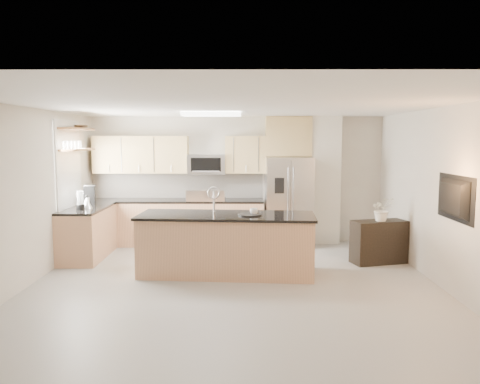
{
  "coord_description": "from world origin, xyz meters",
  "views": [
    {
      "loc": [
        0.11,
        -6.45,
        2.14
      ],
      "look_at": [
        0.09,
        1.3,
        1.26
      ],
      "focal_mm": 35.0,
      "sensor_mm": 36.0,
      "label": 1
    }
  ],
  "objects_px": {
    "microwave": "(207,164)",
    "television": "(449,198)",
    "island": "(226,244)",
    "refrigerator": "(289,201)",
    "credenza": "(379,242)",
    "flower_vase": "(382,203)",
    "cup": "(254,211)",
    "bowl": "(82,126)",
    "kettle": "(87,203)",
    "platter": "(250,215)",
    "coffee_maker": "(90,196)",
    "range": "(207,221)",
    "blender": "(80,202)"
  },
  "relations": [
    {
      "from": "range",
      "to": "platter",
      "type": "distance_m",
      "value": 2.39
    },
    {
      "from": "bowl",
      "to": "coffee_maker",
      "type": "bearing_deg",
      "value": -47.47
    },
    {
      "from": "credenza",
      "to": "blender",
      "type": "distance_m",
      "value": 5.21
    },
    {
      "from": "cup",
      "to": "television",
      "type": "height_order",
      "value": "television"
    },
    {
      "from": "island",
      "to": "coffee_maker",
      "type": "xyz_separation_m",
      "value": [
        -2.57,
        1.26,
        0.61
      ]
    },
    {
      "from": "credenza",
      "to": "blender",
      "type": "relative_size",
      "value": 2.82
    },
    {
      "from": "range",
      "to": "flower_vase",
      "type": "bearing_deg",
      "value": -25.25
    },
    {
      "from": "island",
      "to": "refrigerator",
      "type": "bearing_deg",
      "value": 63.89
    },
    {
      "from": "refrigerator",
      "to": "kettle",
      "type": "height_order",
      "value": "refrigerator"
    },
    {
      "from": "range",
      "to": "credenza",
      "type": "xyz_separation_m",
      "value": [
        3.09,
        -1.43,
        -0.1
      ]
    },
    {
      "from": "cup",
      "to": "flower_vase",
      "type": "distance_m",
      "value": 2.3
    },
    {
      "from": "kettle",
      "to": "coffee_maker",
      "type": "bearing_deg",
      "value": 100.66
    },
    {
      "from": "credenza",
      "to": "platter",
      "type": "bearing_deg",
      "value": -176.6
    },
    {
      "from": "cup",
      "to": "flower_vase",
      "type": "xyz_separation_m",
      "value": [
        2.21,
        0.65,
        0.04
      ]
    },
    {
      "from": "bowl",
      "to": "platter",
      "type": "bearing_deg",
      "value": -26.21
    },
    {
      "from": "platter",
      "to": "kettle",
      "type": "distance_m",
      "value": 3.03
    },
    {
      "from": "island",
      "to": "television",
      "type": "distance_m",
      "value": 3.32
    },
    {
      "from": "credenza",
      "to": "blender",
      "type": "bearing_deg",
      "value": 164.39
    },
    {
      "from": "platter",
      "to": "coffee_maker",
      "type": "distance_m",
      "value": 3.23
    },
    {
      "from": "bowl",
      "to": "kettle",
      "type": "bearing_deg",
      "value": -67.41
    },
    {
      "from": "range",
      "to": "refrigerator",
      "type": "xyz_separation_m",
      "value": [
        1.66,
        -0.05,
        0.42
      ]
    },
    {
      "from": "microwave",
      "to": "cup",
      "type": "relative_size",
      "value": 6.06
    },
    {
      "from": "range",
      "to": "refrigerator",
      "type": "distance_m",
      "value": 1.71
    },
    {
      "from": "microwave",
      "to": "island",
      "type": "xyz_separation_m",
      "value": [
        0.47,
        -2.21,
        -1.15
      ]
    },
    {
      "from": "cup",
      "to": "bowl",
      "type": "xyz_separation_m",
      "value": [
        -3.16,
        1.45,
        1.37
      ]
    },
    {
      "from": "blender",
      "to": "platter",
      "type": "bearing_deg",
      "value": -15.31
    },
    {
      "from": "platter",
      "to": "kettle",
      "type": "xyz_separation_m",
      "value": [
        -2.86,
        0.98,
        0.06
      ]
    },
    {
      "from": "cup",
      "to": "bowl",
      "type": "relative_size",
      "value": 0.38
    },
    {
      "from": "microwave",
      "to": "television",
      "type": "relative_size",
      "value": 0.71
    },
    {
      "from": "cup",
      "to": "kettle",
      "type": "xyz_separation_m",
      "value": [
        -2.93,
        0.91,
        0.02
      ]
    },
    {
      "from": "microwave",
      "to": "cup",
      "type": "height_order",
      "value": "microwave"
    },
    {
      "from": "microwave",
      "to": "credenza",
      "type": "bearing_deg",
      "value": -26.7
    },
    {
      "from": "flower_vase",
      "to": "television",
      "type": "relative_size",
      "value": 0.57
    },
    {
      "from": "island",
      "to": "television",
      "type": "relative_size",
      "value": 2.63
    },
    {
      "from": "blender",
      "to": "coffee_maker",
      "type": "xyz_separation_m",
      "value": [
        -0.02,
        0.55,
        0.03
      ]
    },
    {
      "from": "range",
      "to": "platter",
      "type": "relative_size",
      "value": 3.13
    },
    {
      "from": "flower_vase",
      "to": "blender",
      "type": "bearing_deg",
      "value": 179.07
    },
    {
      "from": "cup",
      "to": "credenza",
      "type": "bearing_deg",
      "value": 17.38
    },
    {
      "from": "platter",
      "to": "cup",
      "type": "bearing_deg",
      "value": 46.27
    },
    {
      "from": "platter",
      "to": "coffee_maker",
      "type": "bearing_deg",
      "value": 155.26
    },
    {
      "from": "credenza",
      "to": "flower_vase",
      "type": "relative_size",
      "value": 1.51
    },
    {
      "from": "credenza",
      "to": "kettle",
      "type": "height_order",
      "value": "kettle"
    },
    {
      "from": "range",
      "to": "island",
      "type": "xyz_separation_m",
      "value": [
        0.47,
        -2.09,
        0.01
      ]
    },
    {
      "from": "blender",
      "to": "flower_vase",
      "type": "height_order",
      "value": "flower_vase"
    },
    {
      "from": "flower_vase",
      "to": "television",
      "type": "xyz_separation_m",
      "value": [
        0.4,
        -1.65,
        0.3
      ]
    },
    {
      "from": "island",
      "to": "credenza",
      "type": "height_order",
      "value": "island"
    },
    {
      "from": "range",
      "to": "cup",
      "type": "bearing_deg",
      "value": -66.81
    },
    {
      "from": "blender",
      "to": "range",
      "type": "bearing_deg",
      "value": 33.7
    },
    {
      "from": "microwave",
      "to": "cup",
      "type": "xyz_separation_m",
      "value": [
        0.91,
        -2.24,
        -0.62
      ]
    },
    {
      "from": "bowl",
      "to": "television",
      "type": "height_order",
      "value": "bowl"
    }
  ]
}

